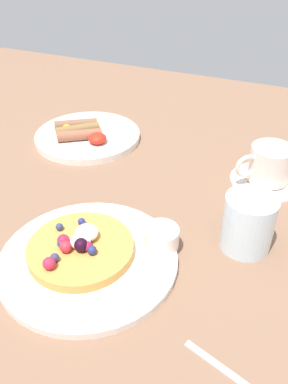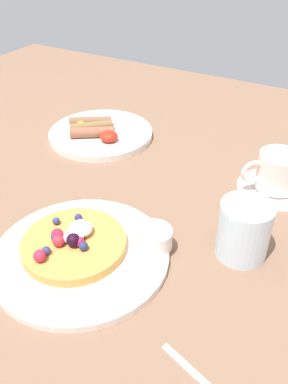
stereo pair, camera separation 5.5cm
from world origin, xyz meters
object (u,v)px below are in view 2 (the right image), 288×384
(coffee_saucer, at_px, (275,188))
(breakfast_plate, at_px, (101,134))
(syrup_ramekin, at_px, (154,238))
(pancake_plate, at_px, (81,255))
(water_glass, at_px, (244,230))
(coffee_cup, at_px, (278,170))

(coffee_saucer, bearing_deg, breakfast_plate, 177.73)
(syrup_ramekin, relative_size, coffee_saucer, 0.40)
(coffee_saucer, bearing_deg, pancake_plate, -122.56)
(syrup_ramekin, xyz_separation_m, breakfast_plate, (-0.27, 0.26, -0.02))
(syrup_ramekin, xyz_separation_m, water_glass, (0.11, 0.06, 0.02))
(breakfast_plate, distance_m, water_glass, 0.43)
(breakfast_plate, relative_size, coffee_cup, 2.44)
(coffee_cup, bearing_deg, pancake_plate, -122.47)
(coffee_saucer, xyz_separation_m, water_glass, (-0.00, -0.19, 0.04))
(coffee_saucer, bearing_deg, coffee_cup, -139.52)
(syrup_ramekin, bearing_deg, coffee_saucer, 65.29)
(syrup_ramekin, height_order, water_glass, water_glass)
(pancake_plate, xyz_separation_m, coffee_cup, (0.20, 0.31, 0.04))
(pancake_plate, height_order, coffee_cup, coffee_cup)
(coffee_cup, bearing_deg, syrup_ramekin, -114.54)
(pancake_plate, relative_size, syrup_ramekin, 4.81)
(syrup_ramekin, relative_size, water_glass, 0.61)
(coffee_saucer, height_order, water_glass, water_glass)
(pancake_plate, distance_m, water_glass, 0.23)
(coffee_saucer, bearing_deg, water_glass, -90.72)
(pancake_plate, relative_size, coffee_saucer, 1.91)
(breakfast_plate, bearing_deg, pancake_plate, -59.83)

